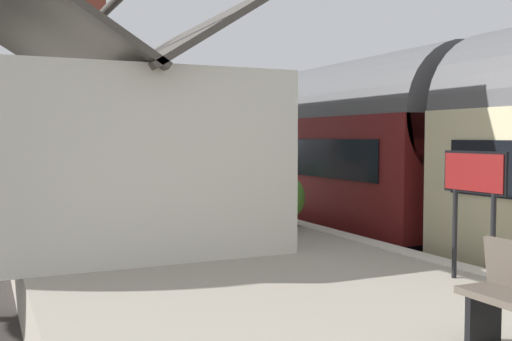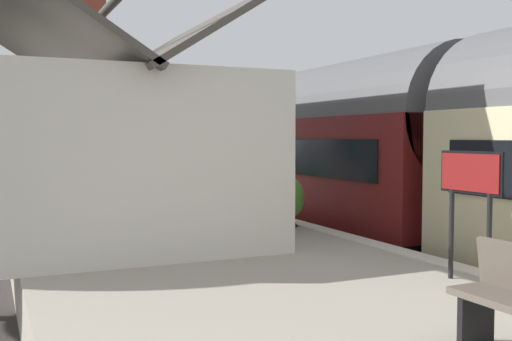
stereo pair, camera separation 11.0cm
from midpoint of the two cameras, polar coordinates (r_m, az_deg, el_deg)
The scene contains 16 objects.
ground_plane at distance 14.82m, azimuth 3.88°, elevation -6.80°, with size 160.00×160.00×0.00m, color #383330.
platform at distance 13.40m, azimuth -10.53°, elevation -6.08°, with size 32.00×5.54×0.85m, color #A39B8C.
platform_edge_coping at distance 14.18m, azimuth -0.32°, elevation -3.76°, with size 32.00×0.36×0.02m, color beige.
rail_near at distance 15.63m, azimuth 9.15°, elevation -6.05°, with size 52.00×0.08×0.14m, color gray.
rail_far at distance 14.89m, azimuth 4.50°, elevation -6.48°, with size 52.00×0.08×0.14m, color gray.
train at distance 11.41m, azimuth 18.86°, elevation 1.23°, with size 18.43×2.73×4.32m.
station_building at distance 11.10m, azimuth -13.47°, elevation 1.85°, with size 6.78×4.49×5.11m.
bench_by_lamp at distance 17.72m, azimuth -11.67°, elevation -0.91°, with size 1.42×0.49×0.88m.
bench_mid_platform at distance 19.98m, azimuth -13.34°, elevation -0.46°, with size 1.42×0.48×0.88m.
bench_platform_end at distance 23.21m, azimuth -14.79°, elevation 0.02°, with size 1.40×0.45×0.88m.
planter_bench_left at distance 11.57m, azimuth 3.09°, elevation -2.88°, with size 0.75×0.75×0.99m.
planter_edge_near at distance 19.84m, azimuth -17.96°, elevation -1.10°, with size 0.94×0.32×0.61m.
planter_under_sign at distance 16.53m, azimuth -12.21°, elevation -1.14°, with size 0.62×0.62×0.89m.
planter_edge_far at distance 23.33m, azimuth -12.48°, elevation -0.23°, with size 0.36×0.36×0.69m.
lamp_post_platform at distance 21.72m, azimuth -10.39°, elevation 4.94°, with size 0.32×0.50×3.40m.
station_sign_board at distance 7.42m, azimuth 20.28°, elevation -1.20°, with size 0.96×0.06×1.57m.
Camera 2 is at (-12.87, 6.86, 2.58)m, focal length 41.71 mm.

